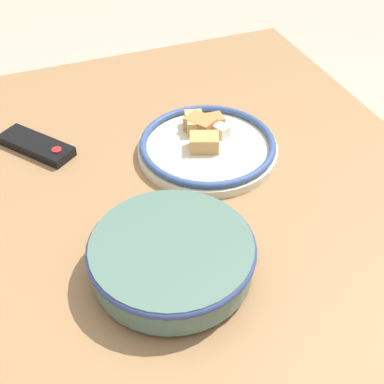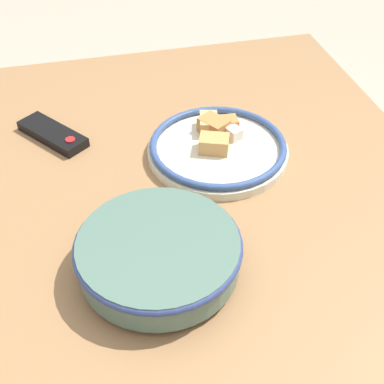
{
  "view_description": "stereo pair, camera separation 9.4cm",
  "coord_description": "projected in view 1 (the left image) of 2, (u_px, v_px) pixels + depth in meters",
  "views": [
    {
      "loc": [
        -0.57,
        0.21,
        1.43
      ],
      "look_at": [
        0.09,
        -0.05,
        0.81
      ],
      "focal_mm": 50.0,
      "sensor_mm": 36.0,
      "label": 1
    },
    {
      "loc": [
        -0.6,
        0.12,
        1.43
      ],
      "look_at": [
        0.09,
        -0.05,
        0.81
      ],
      "focal_mm": 50.0,
      "sensor_mm": 36.0,
      "label": 2
    }
  ],
  "objects": [
    {
      "name": "dining_table",
      "position": [
        183.0,
        276.0,
        0.94
      ],
      "size": [
        1.4,
        1.09,
        0.77
      ],
      "color": "olive",
      "rests_on": "ground_plane"
    },
    {
      "name": "food_plate",
      "position": [
        207.0,
        145.0,
        1.08
      ],
      "size": [
        0.28,
        0.28,
        0.05
      ],
      "color": "beige",
      "rests_on": "dining_table"
    },
    {
      "name": "noodle_bowl",
      "position": [
        172.0,
        256.0,
        0.82
      ],
      "size": [
        0.26,
        0.26,
        0.07
      ],
      "color": "#4C6B5B",
      "rests_on": "dining_table"
    },
    {
      "name": "tv_remote",
      "position": [
        36.0,
        146.0,
        1.09
      ],
      "size": [
        0.16,
        0.14,
        0.02
      ],
      "rotation": [
        0.0,
        0.0,
        2.22
      ],
      "color": "black",
      "rests_on": "dining_table"
    }
  ]
}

